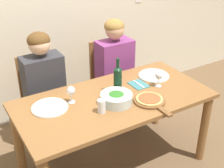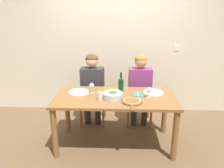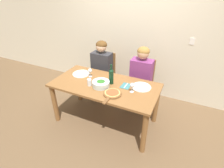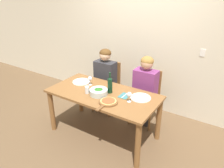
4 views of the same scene
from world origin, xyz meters
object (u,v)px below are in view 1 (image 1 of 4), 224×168
person_woman (44,82)px  wine_bottle (118,79)px  person_man (115,64)px  dinner_plate_left (50,107)px  broccoli_bowl (116,98)px  water_tumbler (102,106)px  wine_glass_left (71,92)px  dinner_plate_right (154,76)px  pizza_on_board (150,100)px  fork_on_napkin (139,85)px  wine_glass_right (159,76)px  chair_right (110,79)px  chair_left (43,97)px

person_woman → wine_bottle: bearing=-49.4°
person_woman → person_man: bearing=0.0°
person_man → dinner_plate_left: 1.06m
person_woman → dinner_plate_left: person_woman is taller
broccoli_bowl → water_tumbler: 0.18m
broccoli_bowl → water_tumbler: (-0.17, -0.06, 0.01)m
person_man → wine_glass_left: 0.91m
dinner_plate_right → pizza_on_board: size_ratio=0.73×
dinner_plate_right → person_man: bearing=107.5°
person_man → water_tumbler: 0.97m
pizza_on_board → broccoli_bowl: bearing=152.4°
person_woman → fork_on_napkin: 0.90m
person_man → fork_on_napkin: 0.55m
person_man → wine_glass_right: size_ratio=8.09×
dinner_plate_right → water_tumbler: bearing=-158.8°
chair_right → chair_left: bearing=180.0°
dinner_plate_left → water_tumbler: 0.43m
wine_glass_left → wine_glass_right: same height
dinner_plate_left → broccoli_bowl: bearing=-22.3°
chair_right → person_woman: size_ratio=0.77×
dinner_plate_left → dinner_plate_right: bearing=1.4°
person_man → fork_on_napkin: bearing=-98.4°
dinner_plate_left → water_tumbler: water_tumbler is taller
wine_bottle → water_tumbler: wine_bottle is taller
wine_bottle → dinner_plate_right: bearing=10.5°
pizza_on_board → wine_glass_left: 0.67m
chair_right → person_woman: (-0.80, -0.11, 0.23)m
broccoli_bowl → wine_glass_right: wine_glass_right is taller
dinner_plate_right → chair_left: bearing=148.3°
person_woman → wine_glass_right: person_woman is taller
chair_left → wine_bottle: wine_bottle is taller
person_woman → broccoli_bowl: (0.38, -0.71, 0.06)m
pizza_on_board → wine_bottle: bearing=118.0°
broccoli_bowl → dinner_plate_left: broccoli_bowl is taller
chair_right → person_woman: person_woman is taller
chair_right → wine_bottle: 0.84m
person_woman → fork_on_napkin: person_woman is taller
chair_right → fork_on_napkin: chair_right is taller
pizza_on_board → chair_right: bearing=79.7°
person_man → dinner_plate_left: (-0.93, -0.50, 0.02)m
wine_glass_right → chair_left: bearing=138.2°
chair_right → dinner_plate_left: size_ratio=3.14×
wine_bottle → chair_left: bearing=125.5°
chair_right → pizza_on_board: 1.00m
dinner_plate_left → dinner_plate_right: (1.08, 0.03, 0.00)m
wine_bottle → water_tumbler: bearing=-143.7°
person_woman → dinner_plate_right: size_ratio=4.08×
wine_glass_left → water_tumbler: wine_glass_left is taller
chair_left → dinner_plate_right: (0.95, -0.59, 0.26)m
pizza_on_board → wine_glass_right: 0.31m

